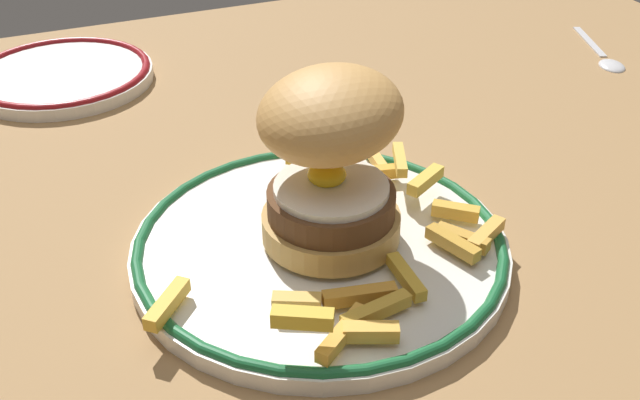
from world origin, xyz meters
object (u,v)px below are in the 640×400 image
object	(u,v)px
dinner_plate	(320,246)
spoon	(607,58)
burger	(330,155)
side_plate	(62,75)

from	to	relation	value
dinner_plate	spoon	xyz separation A→B (cm)	(42.11, 19.62, -0.48)
burger	side_plate	world-z (taller)	burger
burger	side_plate	xyz separation A→B (cm)	(-13.58, 36.24, -6.54)
burger	spoon	xyz separation A→B (cm)	(41.05, 18.85, -7.02)
dinner_plate	burger	world-z (taller)	burger
side_plate	burger	bearing A→B (deg)	-69.46
side_plate	spoon	size ratio (longest dim) A/B	1.38
dinner_plate	burger	xyz separation A→B (cm)	(1.06, 0.77, 6.54)
spoon	dinner_plate	bearing A→B (deg)	-155.02
dinner_plate	burger	size ratio (longest dim) A/B	1.98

